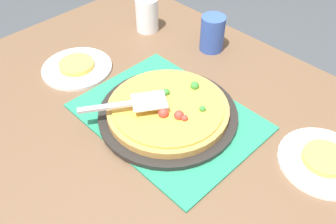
% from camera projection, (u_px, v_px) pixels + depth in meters
% --- Properties ---
extents(dining_table, '(1.40, 1.00, 0.75)m').
position_uv_depth(dining_table, '(168.00, 144.00, 1.08)').
color(dining_table, brown).
rests_on(dining_table, ground_plane).
extents(placemat, '(0.48, 0.36, 0.01)m').
position_uv_depth(placemat, '(168.00, 116.00, 1.00)').
color(placemat, '#237F5B').
rests_on(placemat, dining_table).
extents(pizza_pan, '(0.38, 0.38, 0.01)m').
position_uv_depth(pizza_pan, '(168.00, 114.00, 1.00)').
color(pizza_pan, black).
rests_on(pizza_pan, placemat).
extents(pizza, '(0.33, 0.33, 0.05)m').
position_uv_depth(pizza, '(168.00, 109.00, 0.98)').
color(pizza, '#B78442').
rests_on(pizza, pizza_pan).
extents(plate_near_left, '(0.22, 0.22, 0.01)m').
position_uv_depth(plate_near_left, '(324.00, 162.00, 0.89)').
color(plate_near_left, white).
rests_on(plate_near_left, dining_table).
extents(plate_far_right, '(0.22, 0.22, 0.01)m').
position_uv_depth(plate_far_right, '(77.00, 68.00, 1.16)').
color(plate_far_right, white).
rests_on(plate_far_right, dining_table).
extents(served_slice_left, '(0.11, 0.11, 0.02)m').
position_uv_depth(served_slice_left, '(325.00, 158.00, 0.88)').
color(served_slice_left, '#EAB747').
rests_on(served_slice_left, plate_near_left).
extents(served_slice_right, '(0.11, 0.11, 0.02)m').
position_uv_depth(served_slice_right, '(76.00, 65.00, 1.15)').
color(served_slice_right, '#EAB747').
rests_on(served_slice_right, plate_far_right).
extents(cup_near, '(0.08, 0.08, 0.12)m').
position_uv_depth(cup_near, '(212.00, 33.00, 1.21)').
color(cup_near, '#3351AD').
rests_on(cup_near, dining_table).
extents(cup_far, '(0.08, 0.08, 0.12)m').
position_uv_depth(cup_far, '(147.00, 15.00, 1.30)').
color(cup_far, white).
rests_on(cup_far, dining_table).
extents(pizza_server, '(0.16, 0.22, 0.01)m').
position_uv_depth(pizza_server, '(131.00, 104.00, 0.94)').
color(pizza_server, silver).
rests_on(pizza_server, pizza).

